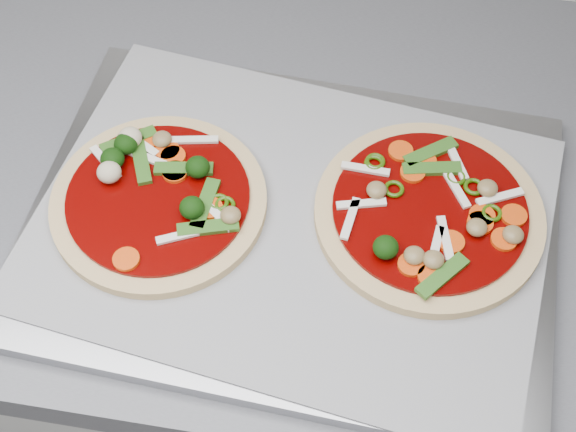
# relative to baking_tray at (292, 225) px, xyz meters

# --- Properties ---
(baking_tray) EXTENTS (0.53, 0.40, 0.02)m
(baking_tray) POSITION_rel_baking_tray_xyz_m (0.00, 0.00, 0.00)
(baking_tray) COLOR gray
(baking_tray) RESTS_ON countertop
(parchment) EXTENTS (0.53, 0.42, 0.00)m
(parchment) POSITION_rel_baking_tray_xyz_m (0.00, 0.00, 0.01)
(parchment) COLOR #9D9DA2
(parchment) RESTS_ON baking_tray
(pizza_left) EXTENTS (0.24, 0.24, 0.04)m
(pizza_left) POSITION_rel_baking_tray_xyz_m (-0.13, -0.00, 0.02)
(pizza_left) COLOR tan
(pizza_left) RESTS_ON parchment
(pizza_right) EXTENTS (0.29, 0.29, 0.04)m
(pizza_right) POSITION_rel_baking_tray_xyz_m (0.13, 0.02, 0.02)
(pizza_right) COLOR tan
(pizza_right) RESTS_ON parchment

